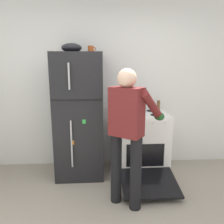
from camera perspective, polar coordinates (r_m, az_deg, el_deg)
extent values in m
cube|color=white|center=(3.62, -1.05, 7.54)|extent=(6.00, 0.10, 2.70)
cube|color=black|center=(3.32, -8.26, -0.92)|extent=(0.68, 0.68, 1.80)
cube|color=black|center=(2.93, -8.97, 3.03)|extent=(0.67, 0.01, 0.01)
cylinder|color=#B7B7BC|center=(3.07, -10.23, -8.05)|extent=(0.02, 0.02, 0.65)
cylinder|color=#B7B7BC|center=(2.89, -10.91, 8.92)|extent=(0.02, 0.02, 0.34)
cube|color=green|center=(2.98, -7.13, -2.46)|extent=(0.04, 0.01, 0.06)
cube|color=orange|center=(3.08, -10.04, -7.69)|extent=(0.04, 0.01, 0.06)
cube|color=white|center=(3.49, 7.41, -7.69)|extent=(0.76, 0.64, 0.92)
cube|color=black|center=(3.23, 8.47, -10.87)|extent=(0.53, 0.01, 0.33)
cylinder|color=black|center=(3.20, 4.91, -0.84)|extent=(0.17, 0.17, 0.01)
cylinder|color=black|center=(3.27, 11.25, -0.74)|extent=(0.17, 0.17, 0.01)
cylinder|color=black|center=(3.47, 4.22, 0.23)|extent=(0.17, 0.17, 0.01)
cylinder|color=black|center=(3.54, 10.08, 0.31)|extent=(0.17, 0.17, 0.01)
cylinder|color=silver|center=(3.02, 3.95, -2.85)|extent=(0.04, 0.03, 0.04)
cylinder|color=silver|center=(3.04, 7.13, -2.78)|extent=(0.04, 0.03, 0.04)
cylinder|color=silver|center=(3.08, 10.43, -2.70)|extent=(0.04, 0.03, 0.04)
cylinder|color=silver|center=(3.13, 13.45, -2.62)|extent=(0.04, 0.03, 0.04)
cube|color=black|center=(3.09, 9.45, -17.31)|extent=(0.72, 0.59, 0.13)
cylinder|color=black|center=(2.74, 1.07, -14.12)|extent=(0.13, 0.13, 0.86)
cylinder|color=black|center=(2.63, 6.05, -15.43)|extent=(0.13, 0.13, 0.86)
cube|color=maroon|center=(2.44, 3.71, 0.01)|extent=(0.41, 0.38, 0.54)
sphere|color=beige|center=(2.39, 3.83, 8.58)|extent=(0.21, 0.21, 0.21)
sphere|color=#454545|center=(2.40, 3.82, 7.70)|extent=(0.15, 0.15, 0.15)
cylinder|color=maroon|center=(2.72, 2.44, 2.47)|extent=(0.38, 0.46, 0.40)
cylinder|color=maroon|center=(2.54, 10.18, 1.59)|extent=(0.38, 0.46, 0.40)
ellipsoid|color=#1E5123|center=(2.95, 4.67, -0.08)|extent=(0.12, 0.18, 0.10)
ellipsoid|color=#1E5123|center=(2.78, 11.90, -1.05)|extent=(0.12, 0.18, 0.10)
cylinder|color=#19479E|center=(3.28, 5.08, 0.74)|extent=(0.24, 0.24, 0.13)
cube|color=black|center=(3.25, 2.53, 1.52)|extent=(0.05, 0.03, 0.02)
cube|color=black|center=(3.29, 7.63, 1.57)|extent=(0.05, 0.03, 0.02)
cylinder|color=#B24C1E|center=(3.28, -5.46, 15.62)|extent=(0.08, 0.08, 0.10)
torus|color=#B24C1E|center=(3.28, -4.66, 15.72)|extent=(0.06, 0.01, 0.06)
cylinder|color=brown|center=(3.61, 11.74, 1.71)|extent=(0.05, 0.05, 0.15)
ellipsoid|color=black|center=(3.25, -10.26, 15.79)|extent=(0.28, 0.28, 0.13)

